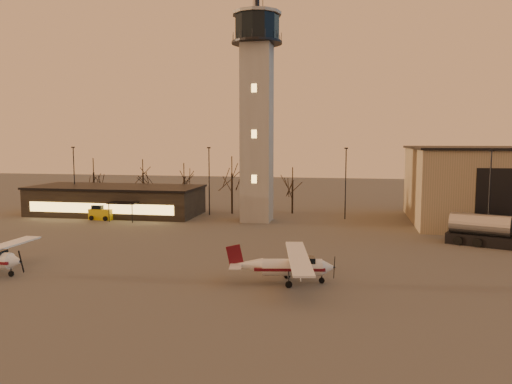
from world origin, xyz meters
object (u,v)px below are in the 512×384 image
fuel_truck (492,234)px  control_tower (257,102)px  cessna_front (294,270)px  service_cart (102,214)px  terminal (116,200)px

fuel_truck → control_tower: bearing=179.2°
cessna_front → service_cart: (-30.27, 26.05, -0.27)m
control_tower → service_cart: size_ratio=9.55×
terminal → service_cart: 5.16m
control_tower → fuel_truck: bearing=-22.6°
control_tower → cessna_front: size_ratio=2.87×
control_tower → terminal: size_ratio=1.28×
cessna_front → service_cart: cessna_front is taller
terminal → service_cart: (0.21, -4.98, -1.36)m
fuel_truck → service_cart: (-49.37, 8.50, -0.54)m
control_tower → service_cart: (-21.78, -2.99, -15.53)m
cessna_front → fuel_truck: bearing=32.5°
service_cart → cessna_front: bearing=-36.7°
control_tower → terminal: control_tower is taller
control_tower → cessna_front: (8.48, -29.04, -15.26)m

